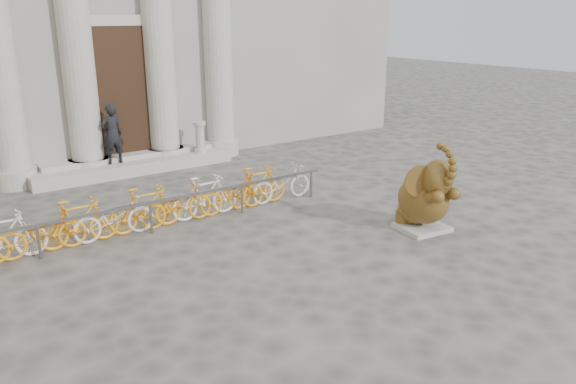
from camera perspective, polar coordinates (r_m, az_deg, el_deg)
ground at (r=9.76m, az=5.01°, el=-10.07°), size 80.00×80.00×0.00m
entrance_steps at (r=17.45m, az=-15.37°, el=2.60°), size 6.00×1.20×0.36m
elephant_statue at (r=12.45m, az=13.77°, el=-0.60°), size 1.35×1.55×2.02m
bike_rack at (r=12.54m, az=-14.23°, el=-1.64°), size 9.08×0.53×1.00m
pedestrian at (r=16.96m, az=-17.42°, el=5.63°), size 0.64×0.43×1.73m
balustrade_post at (r=17.83m, az=-8.93°, el=5.41°), size 0.40×0.40×0.97m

